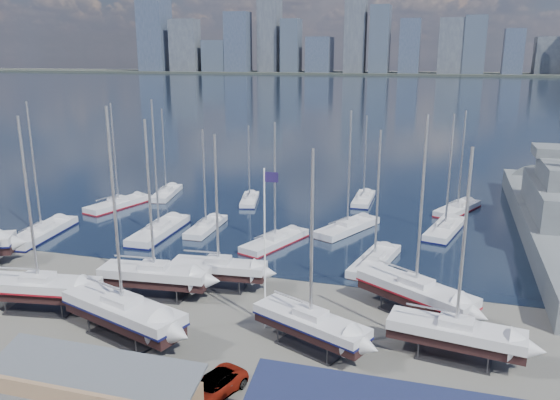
% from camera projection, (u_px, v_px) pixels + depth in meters
% --- Properties ---
extents(ground, '(1400.00, 1400.00, 0.00)m').
position_uv_depth(ground, '(197.00, 320.00, 44.11)').
color(ground, '#605E59').
rests_on(ground, ground).
extents(water, '(1400.00, 600.00, 0.40)m').
position_uv_depth(water, '(409.00, 90.00, 332.00)').
color(water, '#1C2840').
rests_on(water, ground).
extents(far_shore, '(1400.00, 80.00, 2.20)m').
position_uv_depth(far_shore, '(423.00, 74.00, 573.10)').
color(far_shore, '#2D332D').
rests_on(far_shore, ground).
extents(skyline, '(639.14, 43.80, 107.69)m').
position_uv_depth(skyline, '(418.00, 36.00, 559.60)').
color(skyline, '#475166').
rests_on(skyline, far_shore).
extents(sailboat_cradle_1, '(10.39, 4.25, 16.28)m').
position_uv_depth(sailboat_cradle_1, '(39.00, 288.00, 45.22)').
color(sailboat_cradle_1, '#2D2D33').
rests_on(sailboat_cradle_1, ground).
extents(sailboat_cradle_2, '(9.81, 3.53, 15.71)m').
position_uv_depth(sailboat_cradle_2, '(155.00, 275.00, 47.85)').
color(sailboat_cradle_2, '#2D2D33').
rests_on(sailboat_cradle_2, ground).
extents(sailboat_cradle_3, '(11.25, 6.40, 17.43)m').
position_uv_depth(sailboat_cradle_3, '(123.00, 312.00, 40.87)').
color(sailboat_cradle_3, '#2D2D33').
rests_on(sailboat_cradle_3, ground).
extents(sailboat_cradle_4, '(8.80, 3.13, 14.22)m').
position_uv_depth(sailboat_cradle_4, '(219.00, 268.00, 49.60)').
color(sailboat_cradle_4, '#2D2D33').
rests_on(sailboat_cradle_4, ground).
extents(sailboat_cradle_5, '(9.32, 6.07, 14.77)m').
position_uv_depth(sailboat_cradle_5, '(310.00, 324.00, 39.32)').
color(sailboat_cradle_5, '#2D2D33').
rests_on(sailboat_cradle_5, ground).
extents(sailboat_cradle_6, '(10.16, 7.86, 16.46)m').
position_uv_depth(sailboat_cradle_6, '(416.00, 292.00, 44.39)').
color(sailboat_cradle_6, '#2D2D33').
rests_on(sailboat_cradle_6, ground).
extents(sailboat_cradle_7, '(9.51, 3.93, 15.13)m').
position_uv_depth(sailboat_cradle_7, '(455.00, 333.00, 37.93)').
color(sailboat_cradle_7, '#2D2D33').
rests_on(sailboat_cradle_7, ground).
extents(sailboat_moored_0, '(4.29, 11.33, 16.54)m').
position_uv_depth(sailboat_moored_0, '(42.00, 234.00, 64.26)').
color(sailboat_moored_0, black).
rests_on(sailboat_moored_0, water).
extents(sailboat_moored_1, '(5.60, 10.56, 15.20)m').
position_uv_depth(sailboat_moored_1, '(119.00, 205.00, 76.64)').
color(sailboat_moored_1, black).
rests_on(sailboat_moored_1, water).
extents(sailboat_moored_2, '(4.24, 9.46, 13.80)m').
position_uv_depth(sailboat_moored_2, '(166.00, 194.00, 82.63)').
color(sailboat_moored_2, black).
rests_on(sailboat_moored_2, water).
extents(sailboat_moored_3, '(3.35, 11.24, 16.71)m').
position_uv_depth(sailboat_moored_3, '(159.00, 232.00, 64.94)').
color(sailboat_moored_3, black).
rests_on(sailboat_moored_3, water).
extents(sailboat_moored_4, '(2.53, 8.59, 12.91)m').
position_uv_depth(sailboat_moored_4, '(206.00, 228.00, 66.66)').
color(sailboat_moored_4, black).
rests_on(sailboat_moored_4, water).
extents(sailboat_moored_5, '(3.96, 8.13, 11.71)m').
position_uv_depth(sailboat_moored_5, '(250.00, 200.00, 79.17)').
color(sailboat_moored_5, black).
rests_on(sailboat_moored_5, water).
extents(sailboat_moored_6, '(6.02, 10.02, 14.49)m').
position_uv_depth(sailboat_moored_6, '(275.00, 242.00, 61.43)').
color(sailboat_moored_6, black).
rests_on(sailboat_moored_6, water).
extents(sailboat_moored_7, '(6.93, 10.36, 15.29)m').
position_uv_depth(sailboat_moored_7, '(347.00, 229.00, 66.22)').
color(sailboat_moored_7, black).
rests_on(sailboat_moored_7, water).
extents(sailboat_moored_8, '(2.47, 8.78, 13.12)m').
position_uv_depth(sailboat_moored_8, '(363.00, 200.00, 79.43)').
color(sailboat_moored_8, black).
rests_on(sailboat_moored_8, water).
extents(sailboat_moored_9, '(4.64, 9.94, 14.48)m').
position_uv_depth(sailboat_moored_9, '(375.00, 262.00, 55.51)').
color(sailboat_moored_9, black).
rests_on(sailboat_moored_9, water).
extents(sailboat_moored_10, '(5.22, 10.38, 14.95)m').
position_uv_depth(sailboat_moored_10, '(445.00, 230.00, 65.64)').
color(sailboat_moored_10, black).
rests_on(sailboat_moored_10, water).
extents(sailboat_moored_11, '(6.59, 9.83, 14.37)m').
position_uv_depth(sailboat_moored_11, '(457.00, 210.00, 74.44)').
color(sailboat_moored_11, black).
rests_on(sailboat_moored_11, water).
extents(naval_ship_east, '(9.42, 51.70, 18.64)m').
position_uv_depth(naval_ship_east, '(558.00, 223.00, 63.96)').
color(naval_ship_east, slate).
rests_on(naval_ship_east, water).
extents(car_a, '(2.22, 3.97, 1.28)m').
position_uv_depth(car_a, '(48.00, 359.00, 37.28)').
color(car_a, gray).
rests_on(car_a, ground).
extents(car_b, '(4.18, 2.28, 1.31)m').
position_uv_depth(car_b, '(141.00, 373.00, 35.60)').
color(car_b, gray).
rests_on(car_b, ground).
extents(car_c, '(3.90, 5.42, 1.37)m').
position_uv_depth(car_c, '(212.00, 386.00, 34.12)').
color(car_c, gray).
rests_on(car_c, ground).
extents(flagpole, '(1.13, 0.12, 12.81)m').
position_uv_depth(flagpole, '(266.00, 238.00, 40.93)').
color(flagpole, white).
rests_on(flagpole, ground).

